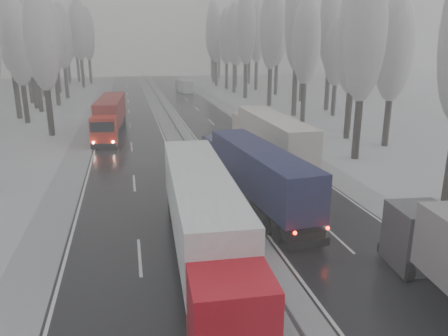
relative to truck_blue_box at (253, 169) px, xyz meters
name	(u,v)px	position (x,y,z in m)	size (l,w,h in m)	color
carriageway_right	(248,156)	(2.94, 11.83, -2.28)	(7.50, 200.00, 0.03)	black
carriageway_left	(133,162)	(-7.56, 11.83, -2.28)	(7.50, 200.00, 0.03)	black
median_slush	(192,159)	(-2.31, 11.83, -2.27)	(3.00, 200.00, 0.04)	#ACAFB5
shoulder_right	(298,153)	(7.89, 11.83, -2.27)	(2.40, 200.00, 0.04)	#ACAFB5
shoulder_left	(74,165)	(-12.51, 11.83, -2.27)	(2.40, 200.00, 0.04)	#ACAFB5
median_guardrail	(192,153)	(-2.31, 11.82, -1.69)	(0.12, 200.00, 0.76)	slate
tree_18	(365,36)	(12.20, 8.86, 8.41)	(3.60, 3.60, 16.58)	black
tree_19	(394,50)	(17.71, 12.86, 7.12)	(3.60, 3.60, 14.57)	black
tree_20	(354,42)	(15.59, 17.00, 7.85)	(3.60, 3.60, 15.71)	black
tree_21	(355,25)	(17.82, 21.00, 9.71)	(3.60, 3.60, 18.62)	black
tree_22	(306,41)	(14.71, 27.43, 7.95)	(3.60, 3.60, 15.86)	black
tree_23	(337,53)	(21.00, 31.43, 6.47)	(3.60, 3.60, 13.55)	black
tree_24	(298,19)	(15.59, 32.85, 10.89)	(3.60, 3.60, 20.49)	black
tree_25	(331,25)	(22.50, 36.85, 10.23)	(3.60, 3.60, 19.44)	black
tree_26	(271,29)	(15.25, 43.10, 9.81)	(3.60, 3.60, 18.78)	black
tree_27	(304,35)	(22.41, 47.10, 9.07)	(3.60, 3.60, 17.62)	black
tree_28	(246,28)	(14.03, 53.78, 10.34)	(3.60, 3.60, 19.62)	black
tree_29	(277,34)	(21.40, 57.78, 9.38)	(3.60, 3.60, 18.11)	black
tree_30	(234,35)	(14.25, 63.53, 9.22)	(3.60, 3.60, 17.86)	black
tree_31	(257,33)	(20.17, 67.53, 9.68)	(3.60, 3.60, 18.58)	black
tree_32	(227,37)	(14.32, 71.04, 8.89)	(3.60, 3.60, 17.33)	black
tree_33	(236,46)	(17.46, 75.04, 6.97)	(3.60, 3.60, 14.33)	black
tree_34	(216,36)	(13.42, 78.15, 9.08)	(3.60, 3.60, 17.63)	black
tree_35	(249,35)	(22.63, 82.15, 9.47)	(3.60, 3.60, 18.25)	black
tree_36	(213,30)	(14.73, 87.99, 10.73)	(3.60, 3.60, 20.23)	black
tree_37	(236,40)	(21.71, 91.99, 8.27)	(3.60, 3.60, 16.37)	black
tree_38	(212,36)	(16.42, 98.56, 9.30)	(3.60, 3.60, 17.97)	black
tree_39	(219,41)	(19.24, 102.56, 8.16)	(3.60, 3.60, 16.19)	black
tree_62	(42,40)	(-16.25, 25.56, 8.06)	(3.60, 3.60, 16.04)	black
tree_64	(18,44)	(-20.57, 34.54, 7.66)	(3.60, 3.60, 15.42)	black
tree_65	(8,23)	(-22.36, 38.54, 10.25)	(3.60, 3.60, 19.48)	black
tree_66	(34,44)	(-20.47, 44.18, 7.54)	(3.60, 3.60, 15.23)	black
tree_67	(28,36)	(-21.85, 48.18, 8.74)	(3.60, 3.60, 17.09)	black
tree_68	(52,38)	(-18.89, 50.94, 8.45)	(3.60, 3.60, 16.65)	black
tree_69	(24,27)	(-23.73, 54.94, 10.17)	(3.60, 3.60, 19.35)	black
tree_70	(62,37)	(-18.63, 61.02, 8.73)	(3.60, 3.60, 17.09)	black
tree_71	(37,28)	(-23.40, 65.02, 10.33)	(3.60, 3.60, 19.61)	black
tree_72	(55,44)	(-21.24, 70.37, 7.47)	(3.60, 3.60, 15.11)	black
tree_73	(42,37)	(-24.13, 74.37, 8.81)	(3.60, 3.60, 17.22)	black
tree_74	(79,30)	(-17.38, 81.16, 10.38)	(3.60, 3.60, 19.68)	black
tree_75	(39,34)	(-26.51, 85.16, 9.70)	(3.60, 3.60, 18.60)	black
tree_76	(87,34)	(-16.36, 90.55, 9.66)	(3.60, 3.60, 18.55)	black
tree_77	(66,46)	(-21.97, 94.55, 6.97)	(3.60, 3.60, 14.32)	black
tree_78	(75,32)	(-19.87, 97.14, 10.30)	(3.60, 3.60, 19.55)	black
tree_79	(66,38)	(-22.64, 101.14, 8.72)	(3.60, 3.60, 17.07)	black
truck_blue_box	(253,169)	(0.00, 0.00, 0.00)	(3.93, 15.45, 3.93)	#1A1E41
truck_cream_box	(269,135)	(4.19, 9.48, 0.16)	(2.83, 16.42, 4.20)	beige
box_truck_distant	(184,86)	(4.02, 65.16, -0.95)	(2.86, 7.26, 2.64)	#B4B7BC
truck_red_white	(203,216)	(-4.61, -7.62, 0.22)	(3.34, 16.91, 4.31)	#AF0917
truck_red_red	(110,114)	(-9.70, 24.90, 0.05)	(3.48, 15.76, 4.01)	red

